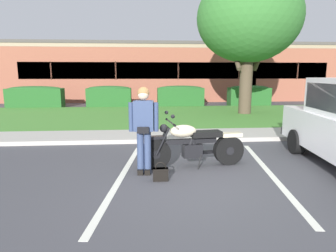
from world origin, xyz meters
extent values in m
plane|color=#424247|center=(0.00, 0.00, 0.00)|extent=(140.00, 140.00, 0.00)
cube|color=#ADA89E|center=(0.00, 2.96, 0.06)|extent=(60.00, 0.20, 0.12)
cube|color=#ADA89E|center=(0.00, 3.81, 0.04)|extent=(60.00, 1.50, 0.08)
cube|color=#478433|center=(0.00, 8.17, 0.03)|extent=(60.00, 7.22, 0.06)
cube|color=silver|center=(-1.52, 0.20, 0.00)|extent=(0.68, 4.38, 0.01)
cube|color=silver|center=(1.41, 0.20, 0.00)|extent=(0.68, 4.38, 0.01)
cylinder|color=black|center=(-0.85, 0.61, 0.32)|extent=(0.65, 0.18, 0.64)
cylinder|color=black|center=(-0.85, 0.61, 0.32)|extent=(0.19, 0.14, 0.18)
cylinder|color=black|center=(0.74, 0.82, 0.32)|extent=(0.66, 0.26, 0.64)
cylinder|color=black|center=(0.74, 0.82, 0.32)|extent=(0.20, 0.22, 0.18)
cube|color=black|center=(-0.85, 0.61, 0.67)|extent=(0.45, 0.20, 0.06)
cube|color=beige|center=(0.79, 0.82, 0.66)|extent=(0.46, 0.26, 0.08)
cylinder|color=black|center=(-0.70, 0.55, 0.60)|extent=(0.31, 0.08, 0.58)
cylinder|color=black|center=(-0.72, 0.71, 0.60)|extent=(0.31, 0.08, 0.58)
sphere|color=black|center=(-0.68, 0.63, 0.86)|extent=(0.17, 0.17, 0.17)
cylinder|color=black|center=(-0.54, 0.65, 0.98)|extent=(0.13, 0.72, 0.03)
cylinder|color=black|center=(-0.49, 0.29, 0.98)|extent=(0.06, 0.10, 0.04)
cylinder|color=black|center=(-0.59, 1.01, 0.98)|extent=(0.06, 0.10, 0.04)
sphere|color=black|center=(-0.52, 0.35, 1.14)|extent=(0.08, 0.08, 0.08)
sphere|color=black|center=(-0.60, 0.94, 1.14)|extent=(0.08, 0.08, 0.08)
cube|color=black|center=(-0.10, 0.71, 0.56)|extent=(1.10, 0.24, 0.10)
ellipsoid|color=beige|center=(-0.27, 0.68, 0.78)|extent=(0.60, 0.39, 0.26)
cube|color=black|center=(0.22, 0.75, 0.70)|extent=(0.67, 0.36, 0.12)
cube|color=black|center=(-0.07, 0.71, 0.36)|extent=(0.43, 0.29, 0.28)
cylinder|color=black|center=(-0.11, 0.71, 0.52)|extent=(0.19, 0.14, 0.21)
cylinder|color=black|center=(-0.04, 0.71, 0.52)|extent=(0.19, 0.14, 0.21)
cylinder|color=black|center=(0.27, 0.90, 0.26)|extent=(0.61, 0.16, 0.08)
cylinder|color=black|center=(0.47, 0.92, 0.26)|extent=(0.61, 0.16, 0.08)
cylinder|color=black|center=(0.07, 0.57, 0.15)|extent=(0.11, 0.13, 0.30)
cube|color=black|center=(-1.01, 0.35, 0.05)|extent=(0.13, 0.25, 0.10)
cube|color=black|center=(-1.15, 0.36, 0.05)|extent=(0.13, 0.25, 0.10)
cylinder|color=navy|center=(-1.01, 0.37, 0.43)|extent=(0.14, 0.14, 0.86)
cylinder|color=navy|center=(-1.15, 0.38, 0.43)|extent=(0.14, 0.14, 0.86)
cube|color=navy|center=(-1.08, 0.38, 1.15)|extent=(0.40, 0.25, 0.58)
cube|color=navy|center=(-1.08, 0.38, 1.42)|extent=(0.32, 0.22, 0.06)
sphere|color=beige|center=(-1.08, 0.38, 1.56)|extent=(0.21, 0.21, 0.21)
sphere|color=olive|center=(-1.08, 0.39, 1.59)|extent=(0.23, 0.23, 0.23)
cube|color=black|center=(-1.09, 0.25, 0.90)|extent=(0.23, 0.12, 0.12)
cylinder|color=navy|center=(-0.84, 0.36, 1.13)|extent=(0.09, 0.09, 0.56)
cylinder|color=navy|center=(-1.32, 0.40, 1.13)|extent=(0.09, 0.09, 0.56)
cube|color=black|center=(-0.78, -0.06, 0.12)|extent=(0.28, 0.12, 0.24)
cube|color=black|center=(-0.78, -0.07, 0.22)|extent=(0.28, 0.13, 0.04)
torus|color=black|center=(-0.78, -0.06, 0.26)|extent=(0.20, 0.02, 0.20)
cube|color=black|center=(3.65, 2.36, 0.40)|extent=(1.90, 0.32, 0.20)
cylinder|color=black|center=(2.66, 1.53, 0.30)|extent=(0.31, 0.62, 0.60)
cylinder|color=#4C3D2D|center=(3.72, 8.43, 1.34)|extent=(0.59, 0.59, 2.68)
ellipsoid|color=#33702D|center=(3.72, 8.43, 4.45)|extent=(4.73, 4.73, 4.02)
cylinder|color=#4C3D2D|center=(4.35, 8.43, 2.76)|extent=(0.21, 1.40, 1.39)
cylinder|color=#4C3D2D|center=(3.21, 8.43, 2.59)|extent=(0.21, 1.15, 1.06)
cube|color=#235623|center=(-7.32, 12.14, 0.55)|extent=(3.09, 0.90, 1.10)
ellipsoid|color=#235623|center=(-7.32, 12.14, 1.10)|extent=(2.94, 0.84, 0.28)
cube|color=#235623|center=(-3.13, 12.14, 0.55)|extent=(2.54, 0.90, 1.10)
ellipsoid|color=#235623|center=(-3.13, 12.14, 1.10)|extent=(2.42, 0.84, 0.28)
cube|color=#235623|center=(1.06, 12.14, 0.55)|extent=(2.73, 0.90, 1.10)
ellipsoid|color=#235623|center=(1.06, 12.14, 1.10)|extent=(2.59, 0.84, 0.28)
cube|color=#235623|center=(5.25, 12.14, 0.55)|extent=(2.47, 0.90, 1.10)
ellipsoid|color=#235623|center=(5.25, 12.14, 1.10)|extent=(2.35, 0.84, 0.28)
cube|color=#93513D|center=(1.22, 18.95, 1.94)|extent=(24.50, 8.62, 3.88)
cube|color=#998466|center=(1.22, 14.69, 3.76)|extent=(24.50, 0.10, 0.24)
cube|color=#4C4742|center=(1.22, 18.95, 3.98)|extent=(24.75, 8.71, 0.20)
cube|color=#1E282D|center=(1.22, 14.68, 2.13)|extent=(20.83, 0.06, 1.10)
cube|color=#93513D|center=(-7.12, 14.67, 2.13)|extent=(0.08, 0.04, 1.20)
cube|color=#93513D|center=(-2.95, 14.67, 2.13)|extent=(0.08, 0.04, 1.20)
cube|color=#93513D|center=(1.22, 14.67, 2.13)|extent=(0.08, 0.04, 1.20)
cube|color=#93513D|center=(5.38, 14.67, 2.13)|extent=(0.08, 0.04, 1.20)
cube|color=#93513D|center=(9.55, 14.67, 2.13)|extent=(0.08, 0.04, 1.20)
cube|color=#473323|center=(6.12, 14.69, 1.05)|extent=(1.00, 0.08, 2.10)
camera|label=1|loc=(-1.05, -5.20, 1.96)|focal=31.29mm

